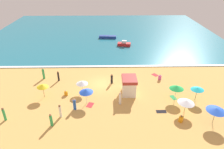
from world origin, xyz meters
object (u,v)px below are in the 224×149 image
object	(u,v)px
beach_umbrella_6	(43,86)
beachgoer_0	(51,120)
beachgoer_9	(60,111)
beach_umbrella_2	(177,87)
beachgoer_10	(43,74)
beachgoer_1	(160,77)
beach_umbrella_4	(197,89)
beach_umbrella_1	(216,109)
beachgoer_6	(66,93)
beachgoer_8	(112,79)
beachgoer_2	(181,119)
beach_umbrella_0	(186,101)
small_boat_0	(124,44)
beachgoer_5	(75,104)
small_boat_1	(108,37)
beach_umbrella_5	(82,82)
beachgoer_7	(58,76)
beachgoer_4	(120,99)
beachgoer_3	(4,114)
beach_umbrella_3	(86,91)

from	to	relation	value
beach_umbrella_6	beachgoer_0	size ratio (longest dim) A/B	1.27
beachgoer_9	beach_umbrella_2	bearing A→B (deg)	12.90
beachgoer_10	beachgoer_1	bearing A→B (deg)	-2.23
beach_umbrella_2	beach_umbrella_4	bearing A→B (deg)	-3.22
beach_umbrella_1	beachgoer_6	bearing A→B (deg)	160.89
beachgoer_6	beachgoer_8	world-z (taller)	beachgoer_8
beachgoer_1	beachgoer_8	xyz separation A→B (m)	(-7.82, -1.03, 0.36)
beachgoer_0	beachgoer_2	bearing A→B (deg)	1.39
beach_umbrella_0	small_boat_0	xyz separation A→B (m)	(-5.82, 24.52, -1.20)
beachgoer_5	beachgoer_10	bearing A→B (deg)	126.76
small_boat_0	beachgoer_5	bearing A→B (deg)	-108.87
beachgoer_9	small_boat_1	bearing A→B (deg)	79.41
beach_umbrella_5	small_boat_1	size ratio (longest dim) A/B	0.49
beachgoer_7	beachgoer_10	size ratio (longest dim) A/B	0.89
beach_umbrella_0	beachgoer_7	xyz separation A→B (m)	(-17.49, 8.57, -0.90)
beachgoer_2	small_boat_0	xyz separation A→B (m)	(-4.86, 26.17, 0.13)
beach_umbrella_4	beachgoer_8	bearing A→B (deg)	157.37
beachgoer_1	beach_umbrella_4	bearing A→B (deg)	-58.10
beachgoer_9	beachgoer_4	bearing A→B (deg)	18.83
beachgoer_0	beachgoer_5	xyz separation A→B (m)	(2.23, 3.04, -0.06)
beachgoer_5	beachgoer_2	bearing A→B (deg)	-11.69
small_boat_1	beachgoer_3	bearing A→B (deg)	-111.44
beachgoer_3	beach_umbrella_0	bearing A→B (deg)	2.50
beach_umbrella_5	beach_umbrella_6	world-z (taller)	beach_umbrella_6
beachgoer_1	beachgoer_4	world-z (taller)	beachgoer_4
beachgoer_0	beach_umbrella_3	bearing A→B (deg)	49.64
beach_umbrella_6	beachgoer_1	world-z (taller)	beach_umbrella_6
beach_umbrella_1	beachgoer_3	bearing A→B (deg)	177.62
beachgoer_0	beachgoer_4	distance (m)	9.07
beachgoer_4	beachgoer_8	xyz separation A→B (m)	(-1.01, 5.53, -0.10)
beachgoer_9	small_boat_1	xyz separation A→B (m)	(5.74, 30.72, -0.47)
beachgoer_2	small_boat_1	distance (m)	33.04
beachgoer_3	beachgoer_5	distance (m)	8.25
small_boat_0	beachgoer_4	bearing A→B (deg)	-95.46
beach_umbrella_1	beachgoer_4	xyz separation A→B (m)	(-10.67, 4.01, -1.13)
beachgoer_0	beachgoer_10	distance (m)	12.02
beachgoer_1	beachgoer_3	bearing A→B (deg)	-155.23
beachgoer_4	beachgoer_6	size ratio (longest dim) A/B	2.29
beach_umbrella_4	beachgoer_7	bearing A→B (deg)	163.86
beach_umbrella_0	beach_umbrella_3	world-z (taller)	beach_umbrella_3
beach_umbrella_4	beach_umbrella_5	world-z (taller)	beach_umbrella_4
beachgoer_1	beachgoer_3	size ratio (longest dim) A/B	0.51
beachgoer_1	beachgoer_9	bearing A→B (deg)	-147.40
beach_umbrella_4	beachgoer_4	bearing A→B (deg)	-175.80
beachgoer_4	beachgoer_7	xyz separation A→B (m)	(-9.52, 6.54, -0.04)
beachgoer_6	beachgoer_9	size ratio (longest dim) A/B	0.44
beach_umbrella_2	beachgoer_4	world-z (taller)	beach_umbrella_2
beachgoer_5	small_boat_0	xyz separation A→B (m)	(8.03, 23.50, -0.21)
beachgoer_1	small_boat_0	distance (m)	16.60
beach_umbrella_6	small_boat_0	distance (m)	24.26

